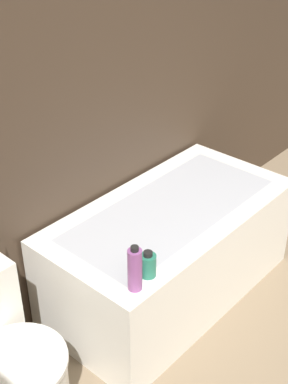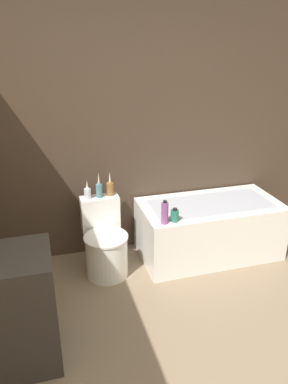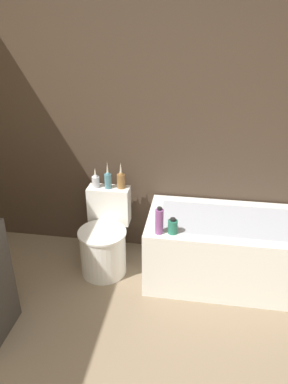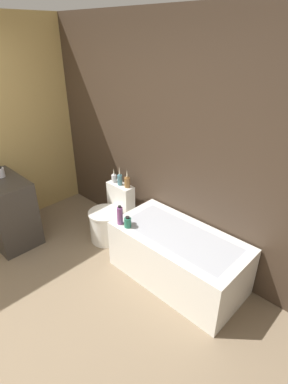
% 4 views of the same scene
% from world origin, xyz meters
% --- Properties ---
extents(bathtub, '(1.40, 0.71, 0.57)m').
position_xyz_m(bathtub, '(0.78, 1.73, 0.29)').
color(bathtub, white).
rests_on(bathtub, ground).
extents(toilet, '(0.41, 0.56, 0.69)m').
position_xyz_m(toilet, '(-0.30, 1.71, 0.28)').
color(toilet, white).
rests_on(toilet, ground).
extents(shampoo_bottle_tall, '(0.06, 0.06, 0.22)m').
position_xyz_m(shampoo_bottle_tall, '(0.20, 1.46, 0.67)').
color(shampoo_bottle_tall, '#8C4C8C').
rests_on(shampoo_bottle_tall, bathtub).
extents(shampoo_bottle_short, '(0.07, 0.07, 0.13)m').
position_xyz_m(shampoo_bottle_short, '(0.30, 1.47, 0.62)').
color(shampoo_bottle_short, '#267259').
rests_on(shampoo_bottle_short, bathtub).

